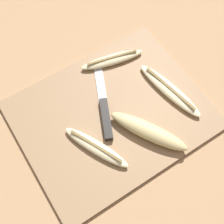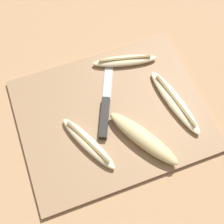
% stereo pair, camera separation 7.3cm
% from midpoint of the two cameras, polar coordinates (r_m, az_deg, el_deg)
% --- Properties ---
extents(ground_plane, '(4.00, 4.00, 0.00)m').
position_cam_midpoint_polar(ground_plane, '(0.80, 2.61, -0.94)').
color(ground_plane, tan).
extents(cutting_board, '(0.47, 0.37, 0.01)m').
position_cam_midpoint_polar(cutting_board, '(0.79, 2.63, -0.76)').
color(cutting_board, '#997551').
rests_on(cutting_board, ground_plane).
extents(knife, '(0.11, 0.21, 0.02)m').
position_cam_midpoint_polar(knife, '(0.78, 1.39, -0.21)').
color(knife, black).
rests_on(knife, cutting_board).
extents(banana_spotted_left, '(0.14, 0.20, 0.04)m').
position_cam_midpoint_polar(banana_spotted_left, '(0.75, 8.50, -5.02)').
color(banana_spotted_left, '#DBC684').
rests_on(banana_spotted_left, cutting_board).
extents(banana_bright_far, '(0.07, 0.21, 0.02)m').
position_cam_midpoint_polar(banana_bright_far, '(0.82, 13.93, 1.57)').
color(banana_bright_far, beige).
rests_on(banana_bright_far, cutting_board).
extents(banana_pale_long, '(0.11, 0.18, 0.02)m').
position_cam_midpoint_polar(banana_pale_long, '(0.75, -1.59, -6.01)').
color(banana_pale_long, beige).
rests_on(banana_pale_long, cutting_board).
extents(banana_cream_curved, '(0.18, 0.07, 0.02)m').
position_cam_midpoint_polar(banana_cream_curved, '(0.86, 4.81, 9.10)').
color(banana_cream_curved, beige).
rests_on(banana_cream_curved, cutting_board).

